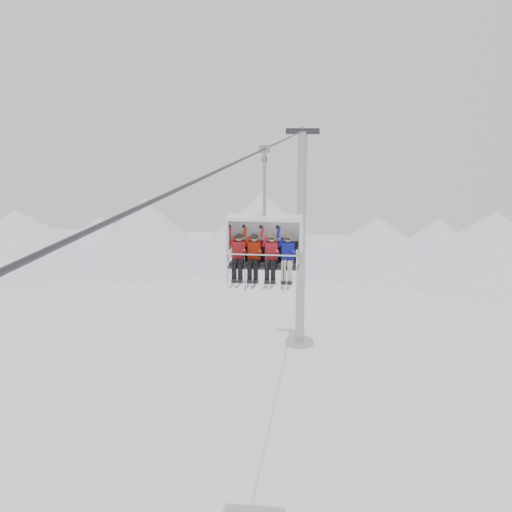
# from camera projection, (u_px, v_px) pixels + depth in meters

# --- Properties ---
(ridgeline) EXTENTS (72.00, 21.00, 7.00)m
(ridgeline) POSITION_uv_depth(u_px,v_px,m) (296.00, 240.00, 59.70)
(ridgeline) COLOR white
(ridgeline) RESTS_ON ground
(lift_tower_right) EXTENTS (2.00, 1.80, 13.48)m
(lift_tower_right) POSITION_uv_depth(u_px,v_px,m) (301.00, 255.00, 39.45)
(lift_tower_right) COLOR #A1A3A7
(lift_tower_right) RESTS_ON ground
(haul_cable) EXTENTS (0.06, 50.00, 0.06)m
(haul_cable) POSITION_uv_depth(u_px,v_px,m) (256.00, 153.00, 16.51)
(haul_cable) COLOR #2F2F34
(haul_cable) RESTS_ON lift_tower_left
(chairlift_carrier) EXTENTS (2.21, 1.17, 3.98)m
(chairlift_carrier) POSITION_uv_depth(u_px,v_px,m) (265.00, 239.00, 19.09)
(chairlift_carrier) COLOR black
(chairlift_carrier) RESTS_ON haul_cable
(skier_far_left) EXTENTS (0.38, 1.69, 1.53)m
(skier_far_left) POSITION_uv_depth(u_px,v_px,m) (239.00, 256.00, 18.99)
(skier_far_left) COLOR #AC1A1E
(skier_far_left) RESTS_ON chairlift_carrier
(skier_center_left) EXTENTS (0.38, 1.69, 1.53)m
(skier_center_left) POSITION_uv_depth(u_px,v_px,m) (254.00, 256.00, 18.93)
(skier_center_left) COLOR #BB2009
(skier_center_left) RESTS_ON chairlift_carrier
(skier_center_right) EXTENTS (0.38, 1.69, 1.52)m
(skier_center_right) POSITION_uv_depth(u_px,v_px,m) (271.00, 257.00, 18.87)
(skier_center_right) COLOR red
(skier_center_right) RESTS_ON chairlift_carrier
(skier_far_right) EXTENTS (0.38, 1.69, 1.53)m
(skier_far_right) POSITION_uv_depth(u_px,v_px,m) (288.00, 257.00, 18.81)
(skier_far_right) COLOR #171DA9
(skier_far_right) RESTS_ON chairlift_carrier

